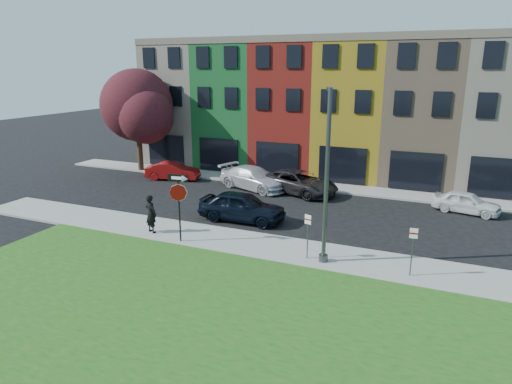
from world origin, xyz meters
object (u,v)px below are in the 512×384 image
at_px(street_lamp, 327,177).
at_px(sedan_near, 242,206).
at_px(man, 151,214).
at_px(stop_sign, 178,194).

bearing_deg(street_lamp, sedan_near, 132.09).
distance_m(man, sedan_near, 5.06).
relative_size(man, street_lamp, 0.27).
xyz_separation_m(stop_sign, street_lamp, (6.96, 0.66, 1.37)).
height_order(stop_sign, street_lamp, street_lamp).
height_order(stop_sign, man, stop_sign).
distance_m(stop_sign, street_lamp, 7.12).
distance_m(stop_sign, man, 2.50).
relative_size(stop_sign, street_lamp, 0.45).
xyz_separation_m(stop_sign, sedan_near, (1.32, 4.28, -1.66)).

